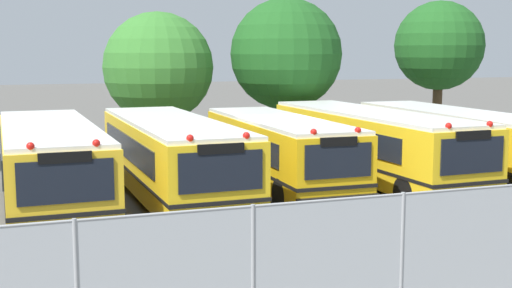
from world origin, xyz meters
name	(u,v)px	position (x,y,z in m)	size (l,w,h in m)	color
ground_plane	(277,191)	(0.00, 0.00, 0.00)	(160.00, 160.00, 0.00)	#595651
school_bus_0	(50,162)	(-7.11, -0.11, 1.37)	(2.76, 10.38, 2.60)	yellow
school_bus_1	(171,156)	(-3.54, -0.11, 1.38)	(2.73, 10.32, 2.62)	yellow
school_bus_2	(279,150)	(0.11, 0.17, 1.33)	(2.57, 9.24, 2.53)	yellow
school_bus_3	(371,144)	(3.48, 0.10, 1.40)	(2.80, 10.90, 2.66)	yellow
school_bus_4	(461,141)	(7.09, -0.05, 1.35)	(2.76, 11.25, 2.55)	yellow
tree_1	(160,66)	(-1.90, 9.04, 3.92)	(4.79, 4.79, 6.27)	#4C3823
tree_2	(286,53)	(3.50, 7.81, 4.50)	(4.96, 4.96, 6.91)	#4C3823
tree_3	(438,45)	(11.78, 8.36, 4.88)	(4.37, 4.37, 7.02)	#4C3823
chainlink_fence	(468,240)	(-0.22, -10.18, 1.07)	(19.84, 0.07, 2.08)	#9EA0A3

